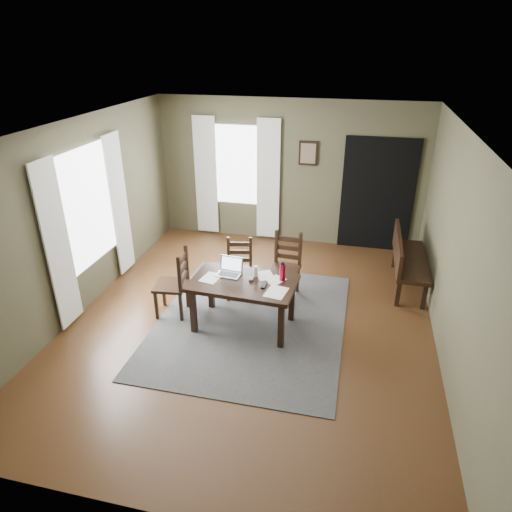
% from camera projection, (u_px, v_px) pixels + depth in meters
% --- Properties ---
extents(ground, '(5.00, 6.00, 0.01)m').
position_uv_depth(ground, '(251.00, 322.00, 6.50)').
color(ground, '#492C16').
extents(room_shell, '(5.02, 6.02, 2.71)m').
position_uv_depth(room_shell, '(251.00, 201.00, 5.71)').
color(room_shell, '#4A4730').
rests_on(room_shell, ground).
extents(rug, '(2.60, 3.20, 0.01)m').
position_uv_depth(rug, '(251.00, 321.00, 6.50)').
color(rug, '#3E3E3E').
rests_on(rug, ground).
extents(dining_table, '(1.45, 0.92, 0.70)m').
position_uv_depth(dining_table, '(243.00, 287.00, 6.14)').
color(dining_table, black).
rests_on(dining_table, rug).
extents(chair_end, '(0.49, 0.49, 1.01)m').
position_uv_depth(chair_end, '(175.00, 284.00, 6.48)').
color(chair_end, black).
rests_on(chair_end, rug).
extents(chair_back_left, '(0.47, 0.47, 0.91)m').
position_uv_depth(chair_back_left, '(239.00, 269.00, 6.99)').
color(chair_back_left, black).
rests_on(chair_back_left, rug).
extents(chair_back_right, '(0.47, 0.47, 1.00)m').
position_uv_depth(chair_back_right, '(286.00, 266.00, 6.98)').
color(chair_back_right, black).
rests_on(chair_back_right, rug).
extents(bench, '(0.49, 1.53, 0.87)m').
position_uv_depth(bench, '(406.00, 257.00, 7.22)').
color(bench, black).
rests_on(bench, ground).
extents(laptop, '(0.35, 0.29, 0.23)m').
position_uv_depth(laptop, '(230.00, 270.00, 6.28)').
color(laptop, '#B7B7BC').
rests_on(laptop, dining_table).
extents(computer_mouse, '(0.07, 0.10, 0.03)m').
position_uv_depth(computer_mouse, '(251.00, 279.00, 6.12)').
color(computer_mouse, '#3F3F42').
rests_on(computer_mouse, dining_table).
extents(tv_remote, '(0.05, 0.19, 0.02)m').
position_uv_depth(tv_remote, '(264.00, 285.00, 6.00)').
color(tv_remote, black).
rests_on(tv_remote, dining_table).
extents(drinking_glass, '(0.09, 0.09, 0.15)m').
position_uv_depth(drinking_glass, '(256.00, 271.00, 6.20)').
color(drinking_glass, silver).
rests_on(drinking_glass, dining_table).
extents(water_bottle, '(0.10, 0.10, 0.27)m').
position_uv_depth(water_bottle, '(283.00, 272.00, 6.07)').
color(water_bottle, maroon).
rests_on(water_bottle, dining_table).
extents(paper_a, '(0.28, 0.34, 0.00)m').
position_uv_depth(paper_a, '(211.00, 278.00, 6.19)').
color(paper_a, white).
rests_on(paper_a, dining_table).
extents(paper_b, '(0.30, 0.36, 0.00)m').
position_uv_depth(paper_b, '(276.00, 292.00, 5.84)').
color(paper_b, white).
rests_on(paper_b, dining_table).
extents(paper_c, '(0.32, 0.35, 0.00)m').
position_uv_depth(paper_c, '(265.00, 275.00, 6.25)').
color(paper_c, white).
rests_on(paper_c, dining_table).
extents(paper_d, '(0.31, 0.33, 0.00)m').
position_uv_depth(paper_d, '(275.00, 280.00, 6.12)').
color(paper_d, white).
rests_on(paper_d, dining_table).
extents(window_left, '(0.01, 1.30, 1.70)m').
position_uv_depth(window_left, '(87.00, 208.00, 6.55)').
color(window_left, white).
rests_on(window_left, ground).
extents(window_back, '(1.00, 0.01, 1.50)m').
position_uv_depth(window_back, '(237.00, 165.00, 8.67)').
color(window_back, white).
rests_on(window_back, ground).
extents(curtain_left_near, '(0.03, 0.48, 2.30)m').
position_uv_depth(curtain_left_near, '(58.00, 247.00, 5.93)').
color(curtain_left_near, silver).
rests_on(curtain_left_near, ground).
extents(curtain_left_far, '(0.03, 0.48, 2.30)m').
position_uv_depth(curtain_left_far, '(119.00, 205.00, 7.37)').
color(curtain_left_far, silver).
rests_on(curtain_left_far, ground).
extents(curtain_back_left, '(0.44, 0.03, 2.30)m').
position_uv_depth(curtain_back_left, '(206.00, 176.00, 8.88)').
color(curtain_back_left, silver).
rests_on(curtain_back_left, ground).
extents(curtain_back_right, '(0.44, 0.03, 2.30)m').
position_uv_depth(curtain_back_right, '(268.00, 181.00, 8.63)').
color(curtain_back_right, silver).
rests_on(curtain_back_right, ground).
extents(framed_picture, '(0.34, 0.03, 0.44)m').
position_uv_depth(framed_picture, '(308.00, 153.00, 8.26)').
color(framed_picture, black).
rests_on(framed_picture, ground).
extents(doorway_back, '(1.30, 0.03, 2.10)m').
position_uv_depth(doorway_back, '(377.00, 195.00, 8.31)').
color(doorway_back, black).
rests_on(doorway_back, ground).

